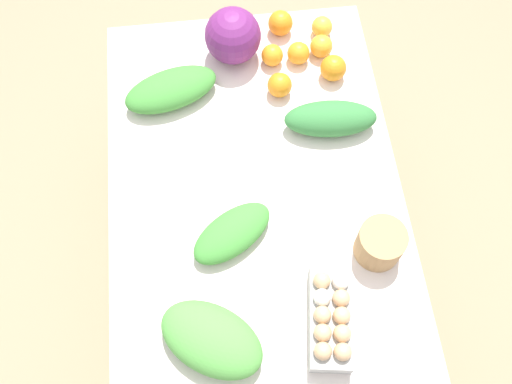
% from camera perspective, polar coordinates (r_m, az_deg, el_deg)
% --- Properties ---
extents(ground_plane, '(8.00, 8.00, 0.00)m').
position_cam_1_polar(ground_plane, '(2.27, 0.00, -7.87)').
color(ground_plane, '#937A5B').
extents(dining_table, '(1.31, 0.83, 0.71)m').
position_cam_1_polar(dining_table, '(1.69, 0.00, -1.69)').
color(dining_table, silver).
rests_on(dining_table, ground_plane).
extents(cabbage_purple, '(0.17, 0.17, 0.17)m').
position_cam_1_polar(cabbage_purple, '(1.80, -2.33, 15.34)').
color(cabbage_purple, '#6B2366').
rests_on(cabbage_purple, dining_table).
extents(egg_carton, '(0.27, 0.14, 0.09)m').
position_cam_1_polar(egg_carton, '(1.46, 7.48, -12.35)').
color(egg_carton, '#A8A8A3').
rests_on(egg_carton, dining_table).
extents(paper_bag, '(0.13, 0.13, 0.11)m').
position_cam_1_polar(paper_bag, '(1.53, 12.31, -5.05)').
color(paper_bag, '#A87F51').
rests_on(paper_bag, dining_table).
extents(greens_bunch_scallion, '(0.23, 0.27, 0.07)m').
position_cam_1_polar(greens_bunch_scallion, '(1.53, -2.41, -4.13)').
color(greens_bunch_scallion, '#3D8433').
rests_on(greens_bunch_scallion, dining_table).
extents(greens_bunch_beet_tops, '(0.13, 0.28, 0.09)m').
position_cam_1_polar(greens_bunch_beet_tops, '(1.69, 7.47, 7.28)').
color(greens_bunch_beet_tops, '#337538').
rests_on(greens_bunch_beet_tops, dining_table).
extents(greens_bunch_dandelion, '(0.21, 0.31, 0.08)m').
position_cam_1_polar(greens_bunch_dandelion, '(1.76, -8.50, 10.11)').
color(greens_bunch_dandelion, '#3D8433').
rests_on(greens_bunch_dandelion, dining_table).
extents(greens_bunch_chard, '(0.29, 0.32, 0.09)m').
position_cam_1_polar(greens_bunch_chard, '(1.44, -4.47, -14.48)').
color(greens_bunch_chard, '#4C933D').
rests_on(greens_bunch_chard, dining_table).
extents(orange_0, '(0.07, 0.07, 0.07)m').
position_cam_1_polar(orange_0, '(1.83, 4.26, 13.68)').
color(orange_0, orange).
rests_on(orange_0, dining_table).
extents(orange_1, '(0.07, 0.07, 0.07)m').
position_cam_1_polar(orange_1, '(1.91, 6.61, 16.10)').
color(orange_1, '#F9A833').
rests_on(orange_1, dining_table).
extents(orange_2, '(0.07, 0.07, 0.07)m').
position_cam_1_polar(orange_2, '(1.85, 6.55, 14.29)').
color(orange_2, orange).
rests_on(orange_2, dining_table).
extents(orange_3, '(0.08, 0.08, 0.08)m').
position_cam_1_polar(orange_3, '(1.90, 2.46, 16.53)').
color(orange_3, orange).
rests_on(orange_3, dining_table).
extents(orange_4, '(0.07, 0.07, 0.07)m').
position_cam_1_polar(orange_4, '(1.82, 1.63, 13.52)').
color(orange_4, orange).
rests_on(orange_4, dining_table).
extents(orange_5, '(0.08, 0.08, 0.08)m').
position_cam_1_polar(orange_5, '(1.80, 7.73, 12.18)').
color(orange_5, orange).
rests_on(orange_5, dining_table).
extents(orange_6, '(0.07, 0.07, 0.07)m').
position_cam_1_polar(orange_6, '(1.75, 2.38, 10.64)').
color(orange_6, orange).
rests_on(orange_6, dining_table).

